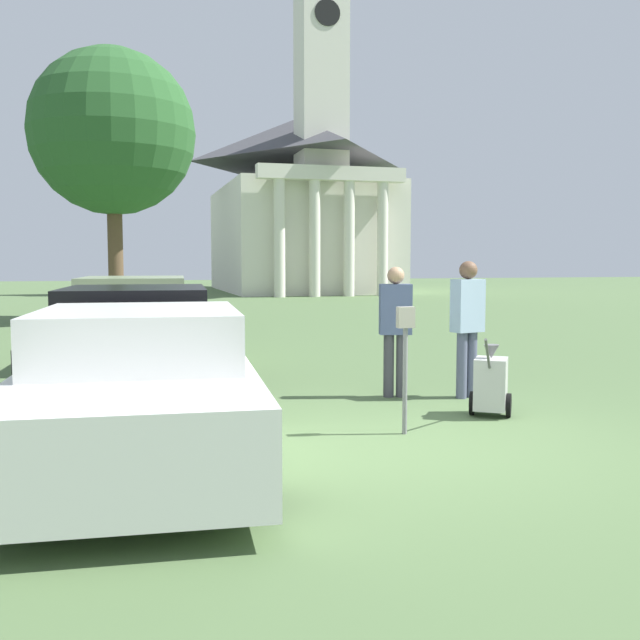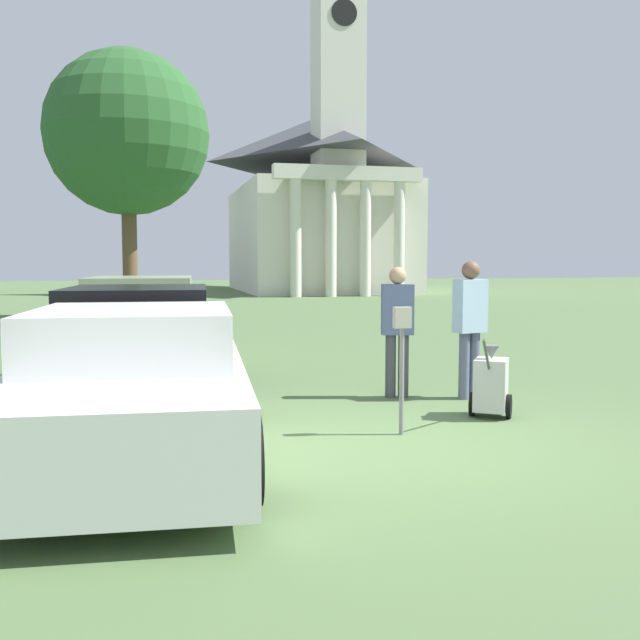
# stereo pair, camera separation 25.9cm
# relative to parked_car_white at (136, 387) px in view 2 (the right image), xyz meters

# --- Properties ---
(ground_plane) EXTENTS (120.00, 120.00, 0.00)m
(ground_plane) POSITION_rel_parked_car_white_xyz_m (2.74, -0.13, -0.66)
(ground_plane) COLOR #4C663D
(parked_car_white) EXTENTS (2.32, 4.94, 1.40)m
(parked_car_white) POSITION_rel_parked_car_white_xyz_m (0.00, 0.00, 0.00)
(parked_car_white) COLOR silver
(parked_car_white) RESTS_ON ground_plane
(parked_car_black) EXTENTS (2.35, 5.25, 1.49)m
(parked_car_black) POSITION_rel_parked_car_white_xyz_m (0.00, 2.75, 0.05)
(parked_car_black) COLOR black
(parked_car_black) RESTS_ON ground_plane
(parked_car_sage) EXTENTS (2.35, 5.33, 1.54)m
(parked_car_sage) POSITION_rel_parked_car_white_xyz_m (-0.00, 6.14, 0.06)
(parked_car_sage) COLOR gray
(parked_car_sage) RESTS_ON ground_plane
(parking_meter) EXTENTS (0.18, 0.09, 1.34)m
(parking_meter) POSITION_rel_parked_car_white_xyz_m (2.69, 0.25, 0.28)
(parking_meter) COLOR slate
(parking_meter) RESTS_ON ground_plane
(person_worker) EXTENTS (0.46, 0.31, 1.74)m
(person_worker) POSITION_rel_parked_car_white_xyz_m (3.33, 2.19, 0.33)
(person_worker) COLOR #3F3F47
(person_worker) RESTS_ON ground_plane
(person_supervisor) EXTENTS (0.46, 0.32, 1.82)m
(person_supervisor) POSITION_rel_parked_car_white_xyz_m (4.23, 1.89, 0.38)
(person_supervisor) COLOR #515670
(person_supervisor) RESTS_ON ground_plane
(equipment_cart) EXTENTS (0.71, 0.93, 1.00)m
(equipment_cart) POSITION_rel_parked_car_white_xyz_m (3.99, 0.80, -0.27)
(equipment_cart) COLOR #B2B2AD
(equipment_cart) RESTS_ON ground_plane
(church) EXTENTS (9.15, 14.26, 22.01)m
(church) POSITION_rel_parked_car_white_xyz_m (9.85, 34.61, 4.99)
(church) COLOR silver
(church) RESTS_ON ground_plane
(shade_tree) EXTENTS (4.83, 4.83, 7.99)m
(shade_tree) POSITION_rel_parked_car_white_xyz_m (-0.43, 15.47, 4.89)
(shade_tree) COLOR brown
(shade_tree) RESTS_ON ground_plane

